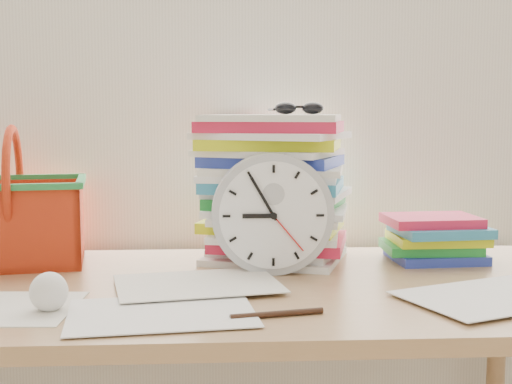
{
  "coord_description": "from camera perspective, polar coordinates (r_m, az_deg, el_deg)",
  "views": [
    {
      "loc": [
        -0.04,
        0.26,
        1.08
      ],
      "look_at": [
        0.04,
        1.6,
        0.93
      ],
      "focal_mm": 50.0,
      "sensor_mm": 36.0,
      "label": 1
    }
  ],
  "objects": [
    {
      "name": "paper_stack",
      "position": [
        1.58,
        1.6,
        0.34
      ],
      "size": [
        0.39,
        0.36,
        0.32
      ],
      "primitive_type": null,
      "rotation": [
        0.0,
        0.0,
        -0.33
      ],
      "color": "white",
      "rests_on": "desk"
    },
    {
      "name": "sunglasses",
      "position": [
        1.58,
        3.47,
        6.71
      ],
      "size": [
        0.13,
        0.11,
        0.03
      ],
      "primitive_type": null,
      "rotation": [
        0.0,
        0.0,
        0.05
      ],
      "color": "black",
      "rests_on": "paper_stack"
    },
    {
      "name": "pen",
      "position": [
        1.17,
        1.7,
        -9.72
      ],
      "size": [
        0.15,
        0.04,
        0.01
      ],
      "primitive_type": "cylinder",
      "rotation": [
        0.0,
        1.57,
        0.21
      ],
      "color": "black",
      "rests_on": "desk"
    },
    {
      "name": "basket",
      "position": [
        1.62,
        -18.8,
        -0.36
      ],
      "size": [
        0.32,
        0.27,
        0.29
      ],
      "primitive_type": null,
      "rotation": [
        0.0,
        0.0,
        0.15
      ],
      "color": "red",
      "rests_on": "desk"
    },
    {
      "name": "desk",
      "position": [
        1.4,
        -1.83,
        -10.31
      ],
      "size": [
        1.4,
        0.7,
        0.75
      ],
      "color": "#A2774B",
      "rests_on": "ground"
    },
    {
      "name": "crumpled_ball",
      "position": [
        1.24,
        -16.27,
        -7.64
      ],
      "size": [
        0.07,
        0.07,
        0.07
      ],
      "primitive_type": "sphere",
      "color": "white",
      "rests_on": "desk"
    },
    {
      "name": "book_stack",
      "position": [
        1.63,
        14.27,
        -3.61
      ],
      "size": [
        0.25,
        0.19,
        0.1
      ],
      "primitive_type": null,
      "rotation": [
        0.0,
        0.0,
        -0.02
      ],
      "color": "white",
      "rests_on": "desk"
    },
    {
      "name": "clock",
      "position": [
        1.45,
        1.32,
        -1.75
      ],
      "size": [
        0.25,
        0.05,
        0.25
      ],
      "primitive_type": "cylinder",
      "rotation": [
        1.57,
        0.0,
        0.0
      ],
      "color": "#AFB0B3",
      "rests_on": "desk"
    },
    {
      "name": "curtain",
      "position": [
        1.74,
        -2.26,
        13.74
      ],
      "size": [
        2.4,
        0.01,
        2.5
      ],
      "primitive_type": "cube",
      "color": "white",
      "rests_on": "room_shell"
    },
    {
      "name": "scattered_papers",
      "position": [
        1.38,
        -1.84,
        -7.1
      ],
      "size": [
        1.26,
        0.42,
        0.02
      ],
      "primitive_type": null,
      "color": "white",
      "rests_on": "desk"
    }
  ]
}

